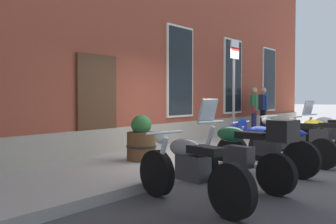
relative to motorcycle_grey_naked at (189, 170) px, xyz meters
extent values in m
plane|color=#38383A|center=(3.22, 0.92, -0.47)|extent=(140.00, 140.00, 0.00)
cube|color=gray|center=(3.22, 2.24, -0.40)|extent=(27.65, 2.64, 0.15)
cube|color=gray|center=(3.22, 3.52, -0.12)|extent=(21.65, 0.10, 0.70)
cube|color=#472B19|center=(1.68, 3.53, 0.68)|extent=(1.10, 0.08, 2.30)
cube|color=silver|center=(4.77, 3.54, 1.63)|extent=(1.22, 0.06, 2.52)
cube|color=black|center=(4.77, 3.51, 1.63)|extent=(1.10, 0.03, 2.40)
cube|color=silver|center=(7.86, 3.54, 1.63)|extent=(1.22, 0.06, 2.52)
cube|color=black|center=(7.86, 3.51, 1.63)|extent=(1.10, 0.03, 2.40)
cube|color=silver|center=(10.95, 3.54, 1.63)|extent=(1.22, 0.06, 2.52)
cube|color=black|center=(10.95, 3.51, 1.63)|extent=(1.10, 0.03, 2.40)
cylinder|color=black|center=(0.15, 0.66, -0.15)|extent=(0.27, 0.66, 0.65)
cylinder|color=black|center=(-0.16, -0.69, -0.15)|extent=(0.27, 0.66, 0.65)
cylinder|color=silver|center=(0.13, 0.56, 0.08)|extent=(0.14, 0.30, 0.59)
cube|color=#28282B|center=(-0.02, -0.06, 0.03)|extent=(0.32, 0.48, 0.32)
ellipsoid|color=slate|center=(0.02, 0.08, 0.27)|extent=(0.37, 0.57, 0.24)
cube|color=black|center=(-0.07, -0.29, 0.28)|extent=(0.32, 0.52, 0.10)
cylinder|color=silver|center=(0.11, 0.48, 0.44)|extent=(0.61, 0.18, 0.04)
cylinder|color=silver|center=(0.03, -0.38, -0.10)|extent=(0.19, 0.46, 0.09)
sphere|color=silver|center=(0.13, 0.56, 0.37)|extent=(0.18, 0.18, 0.18)
cylinder|color=black|center=(1.42, 0.70, -0.17)|extent=(0.22, 0.62, 0.61)
cylinder|color=black|center=(1.19, -0.67, -0.17)|extent=(0.22, 0.62, 0.61)
cylinder|color=silver|center=(1.41, 0.60, 0.11)|extent=(0.12, 0.34, 0.69)
cube|color=#28282B|center=(1.30, -0.03, 0.01)|extent=(0.29, 0.47, 0.32)
ellipsoid|color=#195633|center=(1.32, 0.11, 0.34)|extent=(0.34, 0.56, 0.24)
cube|color=black|center=(1.26, -0.26, 0.35)|extent=(0.30, 0.51, 0.10)
cylinder|color=silver|center=(1.39, 0.52, 0.51)|extent=(0.62, 0.14, 0.04)
cylinder|color=silver|center=(1.37, -0.35, -0.12)|extent=(0.16, 0.46, 0.09)
cube|color=#B2BCC6|center=(1.40, 0.58, 0.69)|extent=(0.38, 0.20, 0.40)
cube|color=black|center=(1.17, -0.77, 0.45)|extent=(0.41, 0.38, 0.30)
cylinder|color=black|center=(2.61, 0.77, -0.15)|extent=(0.15, 0.66, 0.65)
cylinder|color=black|center=(2.53, -0.58, -0.15)|extent=(0.15, 0.66, 0.65)
cylinder|color=silver|center=(2.60, 0.67, 0.09)|extent=(0.09, 0.30, 0.60)
cube|color=#28282B|center=(2.57, 0.04, 0.03)|extent=(0.24, 0.45, 0.32)
ellipsoid|color=#192D9E|center=(2.57, 0.19, 0.28)|extent=(0.29, 0.53, 0.24)
cube|color=black|center=(2.55, -0.19, 0.29)|extent=(0.25, 0.49, 0.10)
cylinder|color=silver|center=(2.60, 0.59, 0.45)|extent=(0.62, 0.07, 0.04)
cylinder|color=silver|center=(2.67, -0.26, -0.10)|extent=(0.11, 0.45, 0.09)
cone|color=#192D9E|center=(2.60, 0.72, 0.35)|extent=(0.38, 0.36, 0.36)
cone|color=#192D9E|center=(2.53, -0.56, 0.31)|extent=(0.25, 0.27, 0.24)
cylinder|color=black|center=(3.88, 0.73, -0.17)|extent=(0.21, 0.61, 0.60)
cylinder|color=black|center=(3.67, -0.63, -0.17)|extent=(0.21, 0.61, 0.60)
cylinder|color=silver|center=(3.87, 0.63, 0.11)|extent=(0.12, 0.34, 0.68)
cube|color=#28282B|center=(3.77, 0.00, 0.01)|extent=(0.28, 0.47, 0.32)
ellipsoid|color=black|center=(3.79, 0.15, 0.34)|extent=(0.34, 0.55, 0.24)
cube|color=black|center=(3.73, -0.22, 0.35)|extent=(0.29, 0.51, 0.10)
cylinder|color=silver|center=(3.86, 0.55, 0.51)|extent=(0.62, 0.13, 0.04)
cylinder|color=silver|center=(3.84, -0.31, -0.12)|extent=(0.16, 0.46, 0.09)
sphere|color=silver|center=(3.87, 0.63, 0.44)|extent=(0.18, 0.18, 0.18)
cylinder|color=black|center=(5.29, 0.64, -0.15)|extent=(0.19, 0.66, 0.65)
cylinder|color=silver|center=(5.28, 0.54, 0.09)|extent=(0.10, 0.30, 0.60)
cube|color=#28282B|center=(5.20, -0.13, 0.03)|extent=(0.27, 0.46, 0.32)
ellipsoid|color=gold|center=(5.22, 0.02, 0.27)|extent=(0.32, 0.55, 0.24)
cube|color=black|center=(5.18, -0.36, 0.28)|extent=(0.27, 0.50, 0.10)
cylinder|color=silver|center=(5.27, 0.47, 0.44)|extent=(0.62, 0.10, 0.04)
cylinder|color=silver|center=(5.29, -0.44, -0.10)|extent=(0.14, 0.46, 0.09)
sphere|color=silver|center=(5.28, 0.54, 0.37)|extent=(0.18, 0.18, 0.18)
cylinder|color=black|center=(6.60, 0.70, -0.17)|extent=(0.29, 0.62, 0.61)
cylinder|color=silver|center=(6.57, 0.60, 0.08)|extent=(0.16, 0.32, 0.63)
cube|color=#28282B|center=(6.38, -0.04, 0.01)|extent=(0.34, 0.48, 0.32)
ellipsoid|color=#B7BABF|center=(6.42, 0.10, 0.28)|extent=(0.40, 0.57, 0.24)
cylinder|color=silver|center=(6.54, 0.52, 0.45)|extent=(0.60, 0.21, 0.04)
cube|color=#B2BCC6|center=(6.56, 0.58, 0.63)|extent=(0.39, 0.24, 0.40)
cylinder|color=#1E1E4C|center=(8.51, 3.02, 0.07)|extent=(0.14, 0.14, 0.78)
cylinder|color=#1E1E4C|center=(8.33, 2.98, 0.07)|extent=(0.14, 0.14, 0.78)
cube|color=#26723F|center=(8.42, 3.00, 0.74)|extent=(0.44, 0.29, 0.55)
sphere|color=tan|center=(8.42, 3.00, 1.15)|extent=(0.21, 0.21, 0.21)
cylinder|color=#26723F|center=(8.66, 3.06, 0.71)|extent=(0.09, 0.09, 0.53)
cylinder|color=#26723F|center=(8.18, 2.94, 0.71)|extent=(0.09, 0.09, 0.53)
cube|color=maroon|center=(8.12, 2.91, 0.51)|extent=(0.11, 0.14, 0.24)
cylinder|color=black|center=(9.16, 2.94, 0.07)|extent=(0.14, 0.14, 0.79)
cylinder|color=black|center=(9.28, 3.08, 0.07)|extent=(0.14, 0.14, 0.79)
cube|color=#2D478C|center=(9.22, 3.01, 0.74)|extent=(0.41, 0.43, 0.56)
sphere|color=tan|center=(9.22, 3.01, 1.16)|extent=(0.21, 0.21, 0.21)
cylinder|color=#2D478C|center=(9.06, 2.82, 0.72)|extent=(0.09, 0.09, 0.53)
cylinder|color=#2D478C|center=(9.38, 3.20, 0.72)|extent=(0.09, 0.09, 0.53)
cylinder|color=#4C4C51|center=(4.08, 1.52, 0.98)|extent=(0.06, 0.06, 2.60)
cube|color=white|center=(4.08, 1.50, 2.03)|extent=(0.36, 0.03, 0.44)
cube|color=red|center=(4.08, 1.48, 2.03)|extent=(0.36, 0.01, 0.08)
cylinder|color=brown|center=(1.68, 2.27, -0.04)|extent=(0.57, 0.57, 0.56)
cylinder|color=black|center=(1.68, 2.27, -0.04)|extent=(0.60, 0.60, 0.04)
sphere|color=#28602D|center=(1.68, 2.27, 0.37)|extent=(0.40, 0.40, 0.40)
camera|label=1|loc=(-4.09, -2.76, 0.92)|focal=41.85mm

